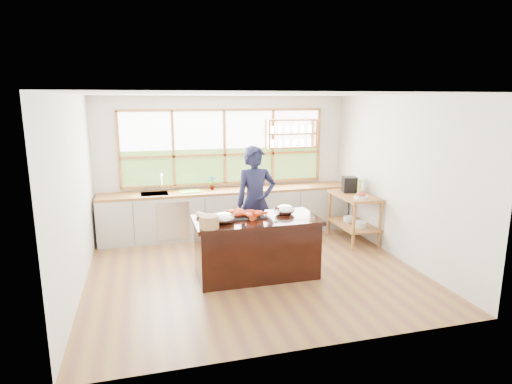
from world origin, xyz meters
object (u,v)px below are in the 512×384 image
object	(u,v)px
island	(256,247)
cook	(256,203)
wicker_basket	(209,222)
espresso_machine	(350,184)

from	to	relation	value
island	cook	bearing A→B (deg)	75.78
cook	wicker_basket	size ratio (longest dim) A/B	6.89
espresso_machine	island	bearing A→B (deg)	-134.35
island	cook	xyz separation A→B (m)	(0.20, 0.80, 0.49)
cook	wicker_basket	bearing A→B (deg)	-133.88
island	wicker_basket	xyz separation A→B (m)	(-0.75, -0.31, 0.53)
espresso_machine	wicker_basket	distance (m)	3.36
cook	espresso_machine	xyz separation A→B (m)	(1.99, 0.53, 0.10)
cook	wicker_basket	world-z (taller)	cook
wicker_basket	cook	bearing A→B (deg)	49.03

